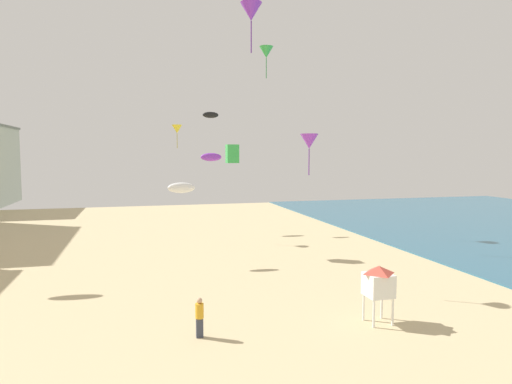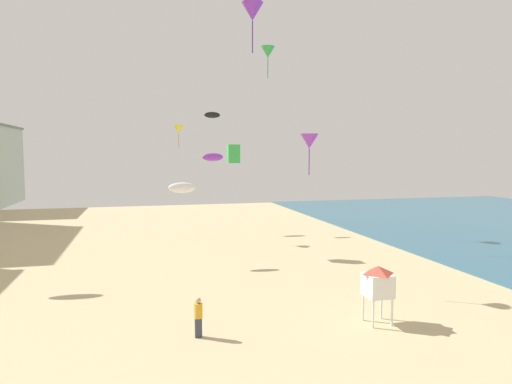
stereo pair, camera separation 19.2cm
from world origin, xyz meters
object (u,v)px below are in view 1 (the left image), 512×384
lifeguard_stand (378,282)px  kite_black_parafoil (211,115)px  kite_green_box (232,154)px  kite_flyer (200,315)px  kite_purple_delta (251,12)px  kite_purple_delta_2 (309,141)px  kite_white_parafoil (181,188)px  kite_yellow_delta (177,129)px  kite_green_delta (266,52)px  kite_purple_parafoil (211,157)px

lifeguard_stand → kite_black_parafoil: kite_black_parafoil is taller
kite_green_box → kite_flyer: bearing=-106.8°
kite_purple_delta → kite_purple_delta_2: kite_purple_delta is taller
lifeguard_stand → kite_white_parafoil: kite_white_parafoil is taller
kite_yellow_delta → kite_green_delta: bearing=10.3°
kite_flyer → kite_green_box: 16.89m
kite_purple_delta → kite_yellow_delta: kite_purple_delta is taller
kite_green_delta → kite_purple_delta: kite_purple_delta is taller
kite_white_parafoil → kite_black_parafoil: kite_black_parafoil is taller
kite_green_delta → kite_purple_delta_2: size_ratio=1.31×
kite_purple_delta_2 → kite_white_parafoil: bearing=129.5°
kite_green_box → lifeguard_stand: bearing=-77.9°
kite_purple_delta_2 → kite_black_parafoil: size_ratio=1.45×
lifeguard_stand → kite_flyer: bearing=154.9°
kite_purple_delta_2 → kite_yellow_delta: size_ratio=1.10×
kite_green_box → kite_black_parafoil: 11.32m
kite_green_box → kite_green_delta: bearing=59.6°
kite_purple_parafoil → kite_black_parafoil: size_ratio=1.30×
kite_flyer → kite_white_parafoil: kite_white_parafoil is taller
kite_yellow_delta → kite_purple_delta: bearing=-30.8°
kite_flyer → kite_purple_delta: bearing=136.1°
kite_green_delta → kite_black_parafoil: kite_green_delta is taller
kite_white_parafoil → kite_green_box: kite_green_box is taller
kite_green_delta → kite_yellow_delta: size_ratio=1.44×
kite_green_delta → kite_yellow_delta: (-8.43, -1.54, -7.28)m
kite_green_box → kite_yellow_delta: bearing=115.4°
lifeguard_stand → kite_black_parafoil: size_ratio=1.67×
kite_flyer → kite_white_parafoil: size_ratio=0.90×
kite_purple_delta_2 → kite_green_delta: bearing=81.1°
kite_green_box → kite_black_parafoil: (0.14, 10.70, 3.71)m
kite_black_parafoil → kite_white_parafoil: bearing=-107.6°
kite_green_delta → kite_purple_parafoil: kite_green_delta is taller
kite_green_box → kite_black_parafoil: bearing=89.2°
kite_white_parafoil → kite_yellow_delta: bearing=86.4°
kite_purple_delta_2 → kite_black_parafoil: 20.73m
kite_green_delta → kite_purple_delta_2: 20.52m
kite_purple_delta_2 → kite_white_parafoil: 10.10m
kite_purple_delta → kite_green_box: kite_purple_delta is taller
kite_white_parafoil → kite_flyer: bearing=-92.5°
kite_flyer → kite_purple_delta: (6.87, 18.59, 17.90)m
kite_purple_parafoil → kite_white_parafoil: size_ratio=1.09×
lifeguard_stand → kite_white_parafoil: size_ratio=1.41×
kite_purple_parafoil → kite_green_box: 10.06m
kite_purple_delta_2 → kite_purple_parafoil: bearing=96.2°
kite_green_delta → kite_purple_delta: bearing=-118.6°
kite_purple_delta_2 → kite_green_box: 9.97m
kite_purple_parafoil → kite_purple_delta_2: (2.14, -19.76, 0.95)m
kite_green_delta → kite_purple_delta: 5.98m
kite_flyer → kite_purple_delta_2: 11.11m
lifeguard_stand → kite_purple_delta: size_ratio=0.64×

